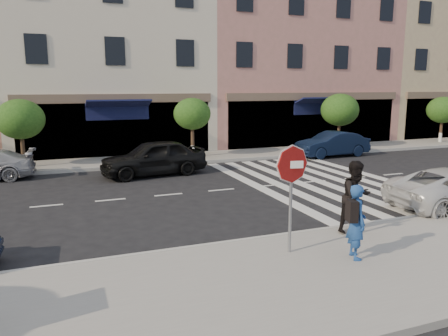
# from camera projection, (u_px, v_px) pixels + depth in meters

# --- Properties ---
(ground) EXTENTS (120.00, 120.00, 0.00)m
(ground) POSITION_uv_depth(u_px,v_px,m) (205.00, 229.00, 11.73)
(ground) COLOR black
(ground) RESTS_ON ground
(sidewalk_near) EXTENTS (60.00, 4.50, 0.15)m
(sidewalk_near) POSITION_uv_depth(u_px,v_px,m) (268.00, 285.00, 8.28)
(sidewalk_near) COLOR gray
(sidewalk_near) RESTS_ON ground
(sidewalk_far) EXTENTS (60.00, 3.00, 0.15)m
(sidewalk_far) POSITION_uv_depth(u_px,v_px,m) (134.00, 161.00, 21.80)
(sidewalk_far) COLOR gray
(sidewalk_far) RESTS_ON ground
(building_centre) EXTENTS (11.00, 9.00, 11.00)m
(building_centre) POSITION_uv_depth(u_px,v_px,m) (105.00, 57.00, 26.11)
(building_centre) COLOR beige
(building_centre) RESTS_ON ground
(building_east_mid) EXTENTS (13.00, 9.00, 13.00)m
(building_east_mid) POSITION_uv_depth(u_px,v_px,m) (283.00, 46.00, 30.19)
(building_east_mid) COLOR tan
(building_east_mid) RESTS_ON ground
(building_east_far) EXTENTS (12.00, 9.00, 12.00)m
(building_east_far) POSITION_uv_depth(u_px,v_px,m) (421.00, 57.00, 34.72)
(building_east_far) COLOR #D4BA88
(building_east_far) RESTS_ON ground
(street_tree_wb) EXTENTS (2.10, 2.10, 3.06)m
(street_tree_wb) POSITION_uv_depth(u_px,v_px,m) (20.00, 119.00, 19.42)
(street_tree_wb) COLOR #473323
(street_tree_wb) RESTS_ON sidewalk_far
(street_tree_c) EXTENTS (1.90, 1.90, 3.04)m
(street_tree_c) POSITION_uv_depth(u_px,v_px,m) (192.00, 114.00, 22.26)
(street_tree_c) COLOR #473323
(street_tree_c) RESTS_ON sidewalk_far
(street_tree_ea) EXTENTS (2.20, 2.20, 3.19)m
(street_tree_ea) POSITION_uv_depth(u_px,v_px,m) (340.00, 110.00, 25.45)
(street_tree_ea) COLOR #473323
(street_tree_ea) RESTS_ON sidewalk_far
(street_tree_eb) EXTENTS (2.00, 2.00, 2.94)m
(street_tree_eb) POSITION_uv_depth(u_px,v_px,m) (443.00, 110.00, 28.32)
(street_tree_eb) COLOR #473323
(street_tree_eb) RESTS_ON sidewalk_far
(stop_sign) EXTENTS (0.83, 0.23, 2.41)m
(stop_sign) POSITION_uv_depth(u_px,v_px,m) (292.00, 175.00, 9.37)
(stop_sign) COLOR gray
(stop_sign) RESTS_ON sidewalk_near
(photographer) EXTENTS (0.53, 0.67, 1.61)m
(photographer) POSITION_uv_depth(u_px,v_px,m) (356.00, 222.00, 9.24)
(photographer) COLOR navy
(photographer) RESTS_ON sidewalk_near
(walker) EXTENTS (0.97, 0.80, 1.82)m
(walker) POSITION_uv_depth(u_px,v_px,m) (356.00, 197.00, 10.88)
(walker) COLOR black
(walker) RESTS_ON sidewalk_near
(car_far_mid) EXTENTS (4.68, 2.36, 1.53)m
(car_far_mid) POSITION_uv_depth(u_px,v_px,m) (154.00, 158.00, 18.65)
(car_far_mid) COLOR black
(car_far_mid) RESTS_ON ground
(car_far_right) EXTENTS (4.15, 1.57, 1.35)m
(car_far_right) POSITION_uv_depth(u_px,v_px,m) (332.00, 144.00, 23.63)
(car_far_right) COLOR black
(car_far_right) RESTS_ON ground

